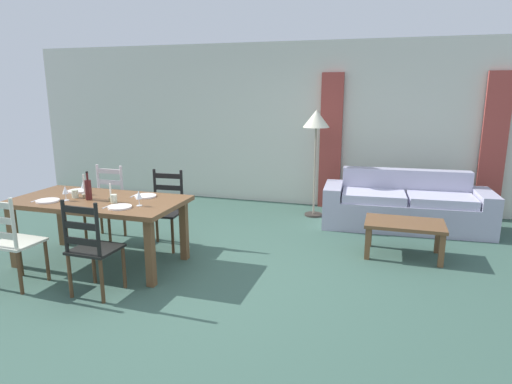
{
  "coord_description": "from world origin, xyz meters",
  "views": [
    {
      "loc": [
        1.72,
        -4.07,
        1.93
      ],
      "look_at": [
        0.25,
        0.78,
        0.75
      ],
      "focal_mm": 30.84,
      "sensor_mm": 36.0,
      "label": 1
    }
  ],
  "objects": [
    {
      "name": "dinner_plate_far_right",
      "position": [
        -0.88,
        0.18,
        0.76
      ],
      "size": [
        0.24,
        0.24,
        0.02
      ],
      "primitive_type": "cylinder",
      "color": "white",
      "rests_on": "dining_table"
    },
    {
      "name": "candle_short",
      "position": [
        -1.13,
        -0.11,
        0.8
      ],
      "size": [
        0.05,
        0.05,
        0.2
      ],
      "color": "#998C66",
      "rests_on": "dining_table"
    },
    {
      "name": "wine_glass_far_left",
      "position": [
        -1.62,
        0.09,
        0.86
      ],
      "size": [
        0.06,
        0.06,
        0.16
      ],
      "color": "white",
      "rests_on": "dining_table"
    },
    {
      "name": "fork_far_left",
      "position": [
        -1.93,
        0.18,
        0.75
      ],
      "size": [
        0.02,
        0.17,
        0.01
      ],
      "primitive_type": "cube",
      "rotation": [
        0.0,
        0.0,
        -0.03
      ],
      "color": "silver",
      "rests_on": "dining_table"
    },
    {
      "name": "dining_chair_near_right",
      "position": [
        -0.89,
        -0.78,
        0.48
      ],
      "size": [
        0.43,
        0.41,
        0.96
      ],
      "color": "black",
      "rests_on": "ground_plane"
    },
    {
      "name": "fork_far_right",
      "position": [
        -1.03,
        0.18,
        0.75
      ],
      "size": [
        0.03,
        0.17,
        0.01
      ],
      "primitive_type": "cube",
      "rotation": [
        0.0,
        0.0,
        0.09
      ],
      "color": "silver",
      "rests_on": "dining_table"
    },
    {
      "name": "dining_chair_far_right",
      "position": [
        -0.89,
        0.65,
        0.48
      ],
      "size": [
        0.45,
        0.43,
        0.96
      ],
      "color": "black",
      "rests_on": "ground_plane"
    },
    {
      "name": "dinner_plate_near_right",
      "position": [
        -0.88,
        -0.32,
        0.76
      ],
      "size": [
        0.24,
        0.24,
        0.02
      ],
      "primitive_type": "cylinder",
      "color": "white",
      "rests_on": "dining_table"
    },
    {
      "name": "curtain_panel_left",
      "position": [
        0.81,
        3.16,
        1.1
      ],
      "size": [
        0.35,
        0.08,
        2.2
      ],
      "primitive_type": "cube",
      "color": "#9B3D36",
      "rests_on": "ground_plane"
    },
    {
      "name": "dining_chair_far_left",
      "position": [
        -1.8,
        0.72,
        0.48
      ],
      "size": [
        0.42,
        0.4,
        0.96
      ],
      "color": "beige",
      "rests_on": "ground_plane"
    },
    {
      "name": "ground_plane",
      "position": [
        0.0,
        0.0,
        -0.01
      ],
      "size": [
        9.6,
        9.6,
        0.02
      ],
      "primitive_type": "cube",
      "color": "#38574A"
    },
    {
      "name": "dinner_plate_far_left",
      "position": [
        -1.78,
        0.18,
        0.76
      ],
      "size": [
        0.24,
        0.24,
        0.02
      ],
      "primitive_type": "cylinder",
      "color": "white",
      "rests_on": "dining_table"
    },
    {
      "name": "coffee_cup_secondary",
      "position": [
        -1.61,
        -0.08,
        0.8
      ],
      "size": [
        0.07,
        0.07,
        0.09
      ],
      "primitive_type": "cylinder",
      "color": "beige",
      "rests_on": "dining_table"
    },
    {
      "name": "standing_lamp",
      "position": [
        0.66,
        2.56,
        1.41
      ],
      "size": [
        0.4,
        0.4,
        1.64
      ],
      "color": "#332D28",
      "rests_on": "ground_plane"
    },
    {
      "name": "coffee_table",
      "position": [
        1.96,
        1.16,
        0.36
      ],
      "size": [
        0.9,
        0.56,
        0.42
      ],
      "color": "brown",
      "rests_on": "ground_plane"
    },
    {
      "name": "coffee_cup_primary",
      "position": [
        -1.06,
        -0.15,
        0.8
      ],
      "size": [
        0.07,
        0.07,
        0.09
      ],
      "primitive_type": "cylinder",
      "color": "beige",
      "rests_on": "dining_table"
    },
    {
      "name": "fork_near_right",
      "position": [
        -1.03,
        -0.32,
        0.75
      ],
      "size": [
        0.02,
        0.17,
        0.01
      ],
      "primitive_type": "cube",
      "rotation": [
        0.0,
        0.0,
        0.01
      ],
      "color": "silver",
      "rests_on": "dining_table"
    },
    {
      "name": "dinner_plate_near_left",
      "position": [
        -1.78,
        -0.32,
        0.76
      ],
      "size": [
        0.24,
        0.24,
        0.02
      ],
      "primitive_type": "cylinder",
      "color": "white",
      "rests_on": "dining_table"
    },
    {
      "name": "dining_table",
      "position": [
        -1.33,
        -0.07,
        0.66
      ],
      "size": [
        1.9,
        0.96,
        0.75
      ],
      "color": "brown",
      "rests_on": "ground_plane"
    },
    {
      "name": "wine_glass_near_left",
      "position": [
        -1.62,
        -0.22,
        0.86
      ],
      "size": [
        0.06,
        0.06,
        0.16
      ],
      "color": "white",
      "rests_on": "dining_table"
    },
    {
      "name": "wine_bottle",
      "position": [
        -1.4,
        -0.11,
        0.87
      ],
      "size": [
        0.07,
        0.07,
        0.32
      ],
      "color": "#471919",
      "rests_on": "dining_table"
    },
    {
      "name": "wine_glass_near_right",
      "position": [
        -0.73,
        -0.19,
        0.86
      ],
      "size": [
        0.06,
        0.06,
        0.16
      ],
      "color": "white",
      "rests_on": "dining_table"
    },
    {
      "name": "dining_chair_near_left",
      "position": [
        -1.76,
        -0.85,
        0.48
      ],
      "size": [
        0.44,
        0.42,
        0.96
      ],
      "color": "beige",
      "rests_on": "ground_plane"
    },
    {
      "name": "wall_far",
      "position": [
        0.0,
        3.3,
        1.35
      ],
      "size": [
        9.6,
        0.16,
        2.7
      ],
      "primitive_type": "cube",
      "color": "beige",
      "rests_on": "ground_plane"
    },
    {
      "name": "fork_near_left",
      "position": [
        -1.93,
        -0.32,
        0.75
      ],
      "size": [
        0.02,
        0.17,
        0.01
      ],
      "primitive_type": "cube",
      "rotation": [
        0.0,
        0.0,
        0.01
      ],
      "color": "silver",
      "rests_on": "dining_table"
    },
    {
      "name": "curtain_panel_right",
      "position": [
        3.21,
        3.16,
        1.1
      ],
      "size": [
        0.35,
        0.08,
        2.2
      ],
      "primitive_type": "cube",
      "color": "#9B3D36",
      "rests_on": "ground_plane"
    },
    {
      "name": "candle_tall",
      "position": [
        -1.51,
        -0.05,
        0.83
      ],
      "size": [
        0.05,
        0.05,
        0.27
      ],
      "color": "#998C66",
      "rests_on": "dining_table"
    },
    {
      "name": "couch",
      "position": [
        2.0,
        2.37,
        0.29
      ],
      "size": [
        2.32,
        0.94,
        0.8
      ],
      "color": "#A6A4BC",
      "rests_on": "ground_plane"
    }
  ]
}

